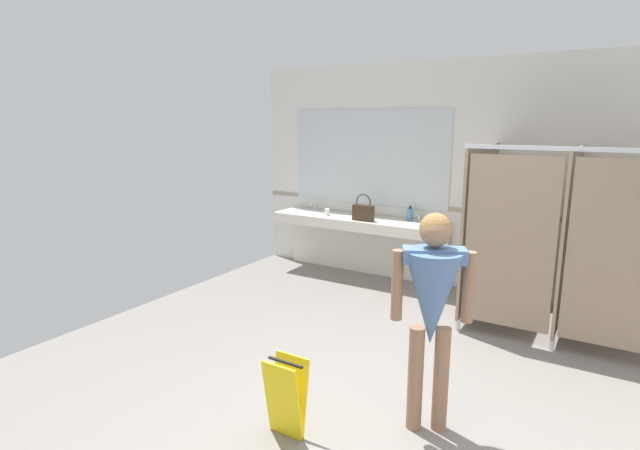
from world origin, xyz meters
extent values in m
cube|color=gray|center=(0.00, 0.00, -0.05)|extent=(6.96, 6.86, 0.10)
cube|color=silver|center=(0.00, 3.19, 1.48)|extent=(6.96, 0.12, 2.96)
cube|color=#9E937F|center=(0.00, 3.12, 1.05)|extent=(6.96, 0.01, 0.06)
cube|color=silver|center=(-1.77, 2.81, 0.80)|extent=(2.49, 0.59, 0.14)
cube|color=silver|center=(-1.77, 3.07, 0.36)|extent=(2.49, 0.08, 0.73)
cube|color=beige|center=(-2.60, 2.78, 0.82)|extent=(0.42, 0.33, 0.11)
cylinder|color=silver|center=(-2.60, 3.02, 0.92)|extent=(0.04, 0.04, 0.11)
cylinder|color=silver|center=(-2.60, 2.96, 0.97)|extent=(0.03, 0.11, 0.03)
sphere|color=silver|center=(-2.53, 3.03, 0.90)|extent=(0.04, 0.04, 0.04)
cube|color=beige|center=(-1.77, 2.78, 0.82)|extent=(0.42, 0.33, 0.11)
cylinder|color=silver|center=(-1.77, 3.02, 0.92)|extent=(0.04, 0.04, 0.11)
cylinder|color=silver|center=(-1.77, 2.96, 0.97)|extent=(0.03, 0.11, 0.03)
sphere|color=silver|center=(-1.70, 3.03, 0.90)|extent=(0.04, 0.04, 0.04)
cube|color=beige|center=(-0.94, 2.78, 0.82)|extent=(0.42, 0.33, 0.11)
cylinder|color=silver|center=(-0.94, 3.02, 0.92)|extent=(0.04, 0.04, 0.11)
cylinder|color=silver|center=(-0.94, 2.96, 0.97)|extent=(0.03, 0.11, 0.03)
sphere|color=silver|center=(-0.87, 3.03, 0.90)|extent=(0.04, 0.04, 0.04)
cube|color=silver|center=(-1.77, 3.12, 1.68)|extent=(2.39, 0.02, 1.33)
cube|color=#84705B|center=(0.00, 2.39, 1.02)|extent=(0.03, 1.44, 1.81)
cylinder|color=silver|center=(0.00, 1.73, 0.06)|extent=(0.05, 0.05, 0.12)
cube|color=#84705B|center=(0.92, 2.39, 1.02)|extent=(0.03, 1.44, 1.81)
cylinder|color=silver|center=(0.92, 1.73, 0.06)|extent=(0.05, 0.05, 0.12)
cube|color=#84705B|center=(0.46, 1.70, 1.02)|extent=(0.84, 0.03, 1.71)
cube|color=#84705B|center=(1.39, 1.70, 1.02)|extent=(0.84, 0.03, 1.71)
cube|color=#B7BABF|center=(0.92, 1.70, 1.95)|extent=(1.91, 0.04, 0.04)
cylinder|color=#8C664C|center=(0.38, -0.06, 0.39)|extent=(0.11, 0.11, 0.78)
cylinder|color=#8C664C|center=(0.22, -0.14, 0.39)|extent=(0.11, 0.11, 0.78)
cone|color=#4C6B99|center=(0.30, -0.10, 1.00)|extent=(0.54, 0.54, 0.67)
cube|color=#4C6B99|center=(0.30, -0.10, 1.30)|extent=(0.45, 0.33, 0.10)
cylinder|color=#8C664C|center=(0.52, 0.00, 1.09)|extent=(0.08, 0.08, 0.50)
cylinder|color=#8C664C|center=(0.09, -0.21, 1.09)|extent=(0.08, 0.08, 0.50)
sphere|color=#8C664C|center=(0.30, -0.10, 1.47)|extent=(0.21, 0.21, 0.21)
sphere|color=olive|center=(0.30, -0.09, 1.49)|extent=(0.22, 0.22, 0.22)
cube|color=#3F2D1E|center=(-1.61, 2.66, 0.97)|extent=(0.29, 0.10, 0.21)
torus|color=#3F2D1E|center=(-1.61, 2.66, 1.12)|extent=(0.22, 0.02, 0.22)
cylinder|color=teal|center=(-1.06, 2.99, 0.95)|extent=(0.07, 0.07, 0.16)
cylinder|color=black|center=(-1.06, 2.99, 1.05)|extent=(0.03, 0.03, 0.04)
cylinder|color=white|center=(-2.23, 2.74, 0.91)|extent=(0.07, 0.07, 0.09)
cube|color=yellow|center=(-0.51, -0.75, 0.29)|extent=(0.28, 0.10, 0.58)
cube|color=yellow|center=(-0.51, -0.66, 0.29)|extent=(0.28, 0.10, 0.58)
cylinder|color=black|center=(-0.51, -0.70, 0.56)|extent=(0.28, 0.02, 0.02)
camera|label=1|loc=(1.32, -3.25, 2.20)|focal=27.69mm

